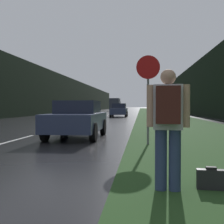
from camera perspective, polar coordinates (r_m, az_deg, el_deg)
name	(u,v)px	position (r m, az deg, el deg)	size (l,w,h in m)	color
grass_verge	(158,115)	(41.74, 9.39, -0.51)	(6.00, 240.00, 0.02)	#26471E
lane_stripe_b	(18,139)	(11.14, -18.62, -5.28)	(0.12, 3.00, 0.01)	silver
lane_stripe_c	(67,126)	(17.72, -9.18, -2.84)	(0.12, 3.00, 0.01)	silver
lane_stripe_d	(88,120)	(24.54, -4.93, -1.71)	(0.12, 3.00, 0.01)	silver
lane_stripe_e	(100,117)	(31.44, -2.54, -1.07)	(0.12, 3.00, 0.01)	silver
lane_stripe_f	(107,115)	(38.37, -1.01, -0.65)	(0.12, 3.00, 0.01)	silver
treeline_far_side	(62,95)	(53.76, -10.07, 3.47)	(2.00, 140.00, 6.78)	black
treeline_near_side	(189,93)	(52.41, 15.30, 3.82)	(2.00, 140.00, 7.35)	black
stop_sign	(148,89)	(9.05, 7.34, 4.73)	(0.75, 0.07, 2.87)	slate
hitchhiker_with_backpack	(168,122)	(4.13, 11.31, -1.95)	(0.62, 0.45, 1.79)	navy
suitcase	(211,180)	(4.50, 19.48, -12.84)	(0.42, 0.16, 0.35)	#232326
car_passing_near	(77,119)	(11.26, -7.07, -1.40)	(1.95, 4.07, 1.46)	#2D3856
car_passing_far	(119,110)	(32.51, 1.43, 0.37)	(1.90, 4.24, 1.55)	#2D3856
delivery_truck	(115,104)	(73.21, 0.65, 1.57)	(2.54, 8.00, 3.23)	black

